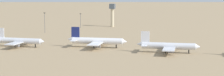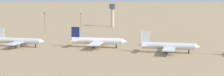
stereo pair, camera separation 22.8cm
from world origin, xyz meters
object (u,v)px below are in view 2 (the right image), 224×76
object	(u,v)px
control_tower	(112,13)
parked_jet_navy_3	(97,41)
light_pole_west	(45,21)
parked_jet_white_2	(19,41)
light_pole_east	(81,19)
parked_jet_white_4	(168,46)

from	to	relation	value
control_tower	parked_jet_navy_3	bearing A→B (deg)	-79.48
control_tower	light_pole_west	world-z (taller)	control_tower
parked_jet_white_2	light_pole_east	xyz separation A→B (m)	(-0.87, 123.90, 4.07)
parked_jet_white_4	control_tower	distance (m)	158.41
light_pole_east	control_tower	bearing A→B (deg)	34.83
parked_jet_white_4	control_tower	world-z (taller)	control_tower
light_pole_west	light_pole_east	size ratio (longest dim) A/B	1.26
control_tower	parked_jet_white_2	bearing A→B (deg)	-100.16
parked_jet_navy_3	parked_jet_white_4	size ratio (longest dim) A/B	1.05
parked_jet_white_2	parked_jet_navy_3	bearing A→B (deg)	10.76
parked_jet_white_4	parked_jet_white_2	bearing A→B (deg)	177.65
control_tower	parked_jet_white_4	bearing A→B (deg)	-63.18
parked_jet_white_4	light_pole_east	bearing A→B (deg)	125.49
parked_jet_navy_3	light_pole_east	size ratio (longest dim) A/B	2.91
parked_jet_white_2	parked_jet_white_4	size ratio (longest dim) A/B	0.95
parked_jet_white_4	light_pole_east	xyz separation A→B (m)	(-97.72, 122.76, 3.90)
light_pole_west	parked_jet_navy_3	bearing A→B (deg)	-45.15
parked_jet_navy_3	control_tower	xyz separation A→B (m)	(-24.59, 132.39, 9.23)
parked_jet_white_2	parked_jet_white_4	world-z (taller)	parked_jet_white_4
light_pole_west	control_tower	bearing A→B (deg)	57.57
light_pole_west	light_pole_east	world-z (taller)	light_pole_west
parked_jet_white_2	control_tower	bearing A→B (deg)	79.44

